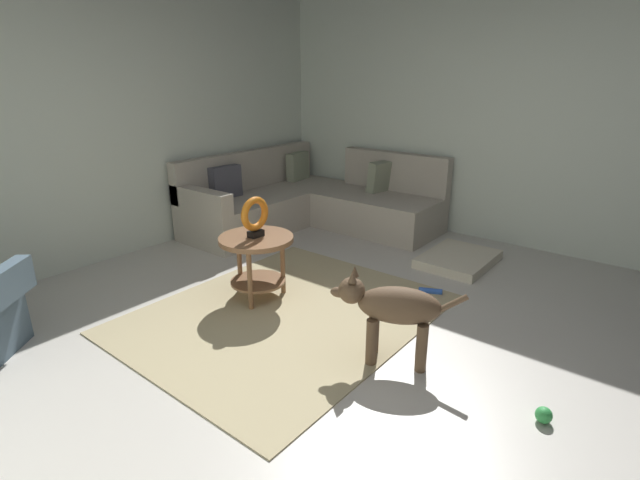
{
  "coord_description": "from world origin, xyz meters",
  "views": [
    {
      "loc": [
        -2.25,
        -1.56,
        1.76
      ],
      "look_at": [
        0.45,
        0.6,
        0.55
      ],
      "focal_mm": 26.56,
      "sensor_mm": 36.0,
      "label": 1
    }
  ],
  "objects_px": {
    "dog_toy_rope": "(430,291)",
    "dog_toy_ball": "(544,415)",
    "dog_bed_mat": "(458,259)",
    "side_table": "(257,251)",
    "torus_sculpture": "(255,216)",
    "dog": "(392,308)",
    "sectional_couch": "(308,203)"
  },
  "relations": [
    {
      "from": "torus_sculpture",
      "to": "dog",
      "type": "bearing_deg",
      "value": -94.97
    },
    {
      "from": "side_table",
      "to": "dog_bed_mat",
      "type": "bearing_deg",
      "value": -29.33
    },
    {
      "from": "dog_bed_mat",
      "to": "dog",
      "type": "bearing_deg",
      "value": -169.89
    },
    {
      "from": "side_table",
      "to": "dog",
      "type": "bearing_deg",
      "value": -94.97
    },
    {
      "from": "side_table",
      "to": "dog_toy_rope",
      "type": "height_order",
      "value": "side_table"
    },
    {
      "from": "torus_sculpture",
      "to": "dog",
      "type": "distance_m",
      "value": 1.37
    },
    {
      "from": "dog_bed_mat",
      "to": "dog_toy_rope",
      "type": "relative_size",
      "value": 4.09
    },
    {
      "from": "side_table",
      "to": "torus_sculpture",
      "type": "height_order",
      "value": "torus_sculpture"
    },
    {
      "from": "side_table",
      "to": "dog_toy_rope",
      "type": "relative_size",
      "value": 3.07
    },
    {
      "from": "side_table",
      "to": "dog",
      "type": "distance_m",
      "value": 1.33
    },
    {
      "from": "dog_toy_ball",
      "to": "dog_toy_rope",
      "type": "distance_m",
      "value": 1.59
    },
    {
      "from": "side_table",
      "to": "torus_sculpture",
      "type": "xyz_separation_m",
      "value": [
        -0.0,
        -0.0,
        0.29
      ]
    },
    {
      "from": "dog_toy_ball",
      "to": "dog_toy_rope",
      "type": "relative_size",
      "value": 0.46
    },
    {
      "from": "sectional_couch",
      "to": "side_table",
      "type": "relative_size",
      "value": 3.75
    },
    {
      "from": "torus_sculpture",
      "to": "dog_bed_mat",
      "type": "height_order",
      "value": "torus_sculpture"
    },
    {
      "from": "dog_toy_rope",
      "to": "dog_toy_ball",
      "type": "bearing_deg",
      "value": -132.01
    },
    {
      "from": "side_table",
      "to": "sectional_couch",
      "type": "bearing_deg",
      "value": 28.03
    },
    {
      "from": "sectional_couch",
      "to": "dog_toy_rope",
      "type": "xyz_separation_m",
      "value": [
        -0.81,
        -2.03,
        -0.27
      ]
    },
    {
      "from": "dog",
      "to": "dog_toy_rope",
      "type": "xyz_separation_m",
      "value": [
        1.08,
        0.24,
        -0.35
      ]
    },
    {
      "from": "torus_sculpture",
      "to": "dog_toy_rope",
      "type": "bearing_deg",
      "value": -48.43
    },
    {
      "from": "sectional_couch",
      "to": "dog_toy_rope",
      "type": "distance_m",
      "value": 2.2
    },
    {
      "from": "dog",
      "to": "dog_toy_rope",
      "type": "height_order",
      "value": "dog"
    },
    {
      "from": "side_table",
      "to": "dog_toy_rope",
      "type": "xyz_separation_m",
      "value": [
        0.96,
        -1.09,
        -0.39
      ]
    },
    {
      "from": "side_table",
      "to": "dog",
      "type": "height_order",
      "value": "dog"
    },
    {
      "from": "dog_toy_ball",
      "to": "dog_toy_rope",
      "type": "xyz_separation_m",
      "value": [
        1.07,
        1.18,
        -0.02
      ]
    },
    {
      "from": "sectional_couch",
      "to": "dog",
      "type": "relative_size",
      "value": 2.87
    },
    {
      "from": "dog_bed_mat",
      "to": "side_table",
      "type": "bearing_deg",
      "value": 150.67
    },
    {
      "from": "side_table",
      "to": "torus_sculpture",
      "type": "bearing_deg",
      "value": -97.13
    },
    {
      "from": "dog_bed_mat",
      "to": "dog_toy_rope",
      "type": "bearing_deg",
      "value": -173.11
    },
    {
      "from": "dog_bed_mat",
      "to": "dog_toy_ball",
      "type": "distance_m",
      "value": 2.26
    },
    {
      "from": "dog",
      "to": "dog_toy_ball",
      "type": "xyz_separation_m",
      "value": [
        0.01,
        -0.94,
        -0.33
      ]
    },
    {
      "from": "dog_toy_ball",
      "to": "dog_toy_rope",
      "type": "height_order",
      "value": "dog_toy_ball"
    }
  ]
}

